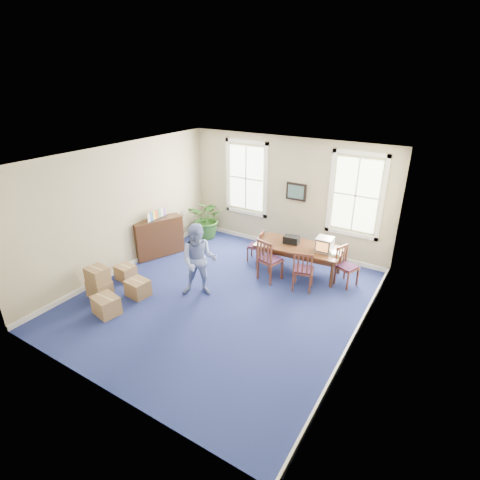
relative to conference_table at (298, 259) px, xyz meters
The scene contains 25 objects.
floor 2.31m from the conference_table, 114.57° to the right, with size 6.50×6.50×0.00m, color navy.
ceiling 3.64m from the conference_table, 114.57° to the right, with size 6.50×6.50×0.00m, color white.
wall_back 1.95m from the conference_table, 128.80° to the left, with size 6.50×6.50×0.00m, color tan.
wall_front 5.54m from the conference_table, 100.09° to the right, with size 6.50×6.50×0.00m, color tan.
wall_left 4.63m from the conference_table, 152.31° to the right, with size 6.50×6.50×0.00m, color tan.
wall_right 3.17m from the conference_table, 45.26° to the right, with size 6.50×6.50×0.00m, color tan.
baseboard_back 1.52m from the conference_table, 129.52° to the left, with size 6.00×0.04×0.12m, color white.
baseboard_left 4.44m from the conference_table, 152.13° to the right, with size 0.04×6.50×0.12m, color white.
baseboard_right 2.91m from the conference_table, 45.68° to the right, with size 0.04×6.50×0.12m, color white.
window_left 2.96m from the conference_table, 152.73° to the left, with size 1.40×0.12×2.20m, color white, non-canonical shape.
window_right 2.15m from the conference_table, 50.56° to the left, with size 1.40×0.12×2.20m, color white, non-canonical shape.
wall_picture 1.90m from the conference_table, 119.84° to the left, with size 0.58×0.06×0.48m, color black, non-canonical shape.
conference_table is the anchor object (origin of this frame).
crt_tv 0.83m from the conference_table, ahead, with size 0.38×0.42×0.35m, color #B7B7BC, non-canonical shape.
game_console 1.00m from the conference_table, ahead, with size 0.18×0.23×0.06m, color white.
equipment_bag 0.52m from the conference_table, 168.69° to the left, with size 0.39×0.25×0.19m, color black.
chair_near_left 0.87m from the conference_table, 120.96° to the right, with size 0.49×0.49×1.10m, color brown, non-canonical shape.
chair_near_right 0.86m from the conference_table, 59.04° to the right, with size 0.46×0.46×1.02m, color brown, non-canonical shape.
chair_end_left 1.26m from the conference_table, behind, with size 0.38×0.38×0.85m, color brown, non-canonical shape.
chair_end_right 1.27m from the conference_table, ahead, with size 0.43×0.43×0.97m, color brown, non-canonical shape.
man 2.69m from the conference_table, 124.37° to the right, with size 0.84×0.65×1.73m, color #768AC7.
credenza 3.88m from the conference_table, 162.60° to the right, with size 0.39×1.37×1.07m, color #412413.
brochure_rack 3.95m from the conference_table, 162.51° to the right, with size 0.11×0.62×0.27m, color #99999E, non-canonical shape.
potted_plant 3.34m from the conference_table, 169.82° to the left, with size 1.11×0.97×1.24m, color #28591E.
cardboard_boxes 4.65m from the conference_table, 133.42° to the right, with size 1.35×1.35×0.77m, color #977249, non-canonical shape.
Camera 1 is at (4.15, -5.99, 4.71)m, focal length 28.00 mm.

